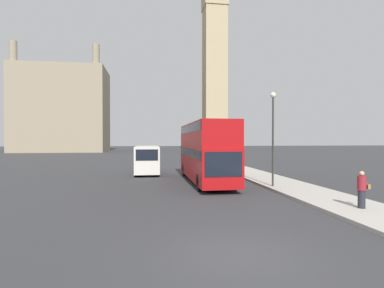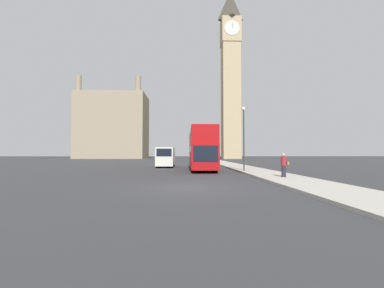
% 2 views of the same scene
% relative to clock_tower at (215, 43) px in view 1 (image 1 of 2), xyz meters
% --- Properties ---
extents(ground_plane, '(300.00, 300.00, 0.00)m').
position_rel_clock_tower_xyz_m(ground_plane, '(-15.11, -70.81, -29.10)').
color(ground_plane, '#333335').
extents(clock_tower, '(6.26, 6.43, 56.68)m').
position_rel_clock_tower_xyz_m(clock_tower, '(0.00, 0.00, 0.00)').
color(clock_tower, tan).
rests_on(clock_tower, ground_plane).
extents(building_block_distant, '(22.71, 14.72, 27.06)m').
position_rel_clock_tower_xyz_m(building_block_distant, '(-40.23, 5.51, -17.96)').
color(building_block_distant, gray).
rests_on(building_block_distant, ground_plane).
extents(red_double_decker_bus, '(2.48, 10.99, 4.31)m').
position_rel_clock_tower_xyz_m(red_double_decker_bus, '(-13.40, -56.85, -26.69)').
color(red_double_decker_bus, '#A80F11').
rests_on(red_double_decker_bus, ground_plane).
extents(white_van, '(2.16, 5.97, 2.52)m').
position_rel_clock_tower_xyz_m(white_van, '(-17.68, -50.85, -27.74)').
color(white_van, silver).
rests_on(white_van, ground_plane).
extents(pedestrian, '(0.52, 0.36, 1.61)m').
position_rel_clock_tower_xyz_m(pedestrian, '(-8.39, -66.83, -28.14)').
color(pedestrian, '#23232D').
rests_on(pedestrian, sidewalk_strip).
extents(street_lamp, '(0.36, 0.36, 6.02)m').
position_rel_clock_tower_xyz_m(street_lamp, '(-9.64, -60.34, -25.03)').
color(street_lamp, '#2D332D').
rests_on(street_lamp, sidewalk_strip).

